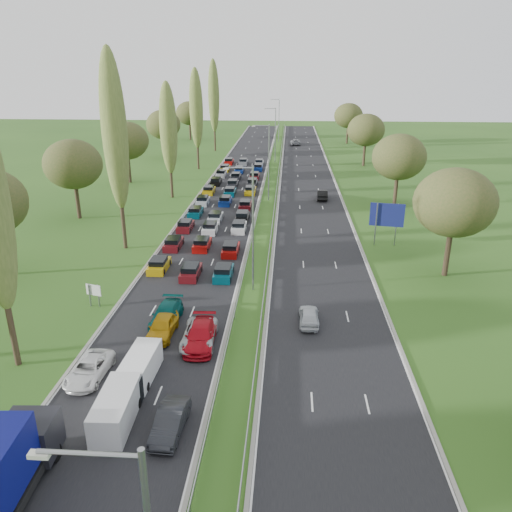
# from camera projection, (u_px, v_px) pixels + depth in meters

# --- Properties ---
(ground) EXTENTS (260.00, 260.00, 0.00)m
(ground) POSITION_uv_depth(u_px,v_px,m) (269.00, 197.00, 82.66)
(ground) COLOR #284F18
(ground) RESTS_ON ground
(near_carriageway) EXTENTS (10.50, 215.00, 0.04)m
(near_carriageway) POSITION_uv_depth(u_px,v_px,m) (230.00, 193.00, 85.41)
(near_carriageway) COLOR black
(near_carriageway) RESTS_ON ground
(far_carriageway) EXTENTS (10.50, 215.00, 0.04)m
(far_carriageway) POSITION_uv_depth(u_px,v_px,m) (309.00, 194.00, 84.58)
(far_carriageway) COLOR black
(far_carriageway) RESTS_ON ground
(central_reservation) EXTENTS (2.36, 215.00, 0.32)m
(central_reservation) POSITION_uv_depth(u_px,v_px,m) (270.00, 191.00, 84.80)
(central_reservation) COLOR gray
(central_reservation) RESTS_ON ground
(lamp_columns) EXTENTS (0.18, 140.18, 12.00)m
(lamp_columns) POSITION_uv_depth(u_px,v_px,m) (269.00, 163.00, 78.68)
(lamp_columns) COLOR gray
(lamp_columns) RESTS_ON ground
(poplar_row) EXTENTS (2.80, 127.80, 22.44)m
(poplar_row) POSITION_uv_depth(u_px,v_px,m) (150.00, 128.00, 68.23)
(poplar_row) COLOR #2D2116
(poplar_row) RESTS_ON ground
(woodland_left) EXTENTS (8.00, 166.00, 11.10)m
(woodland_left) POSITION_uv_depth(u_px,v_px,m) (62.00, 169.00, 65.36)
(woodland_left) COLOR #2D2116
(woodland_left) RESTS_ON ground
(woodland_right) EXTENTS (8.00, 153.00, 11.10)m
(woodland_right) POSITION_uv_depth(u_px,v_px,m) (412.00, 168.00, 66.30)
(woodland_right) COLOR #2D2116
(woodland_right) RESTS_ON ground
(traffic_queue_fill) EXTENTS (8.92, 68.40, 0.80)m
(traffic_queue_fill) POSITION_uv_depth(u_px,v_px,m) (227.00, 197.00, 80.97)
(traffic_queue_fill) COLOR #BF990C
(traffic_queue_fill) RESTS_ON ground
(near_car_2) EXTENTS (2.41, 4.85, 1.32)m
(near_car_2) POSITION_uv_depth(u_px,v_px,m) (89.00, 369.00, 34.20)
(near_car_2) COLOR silver
(near_car_2) RESTS_ON near_carriageway
(near_car_7) EXTENTS (2.20, 5.22, 1.50)m
(near_car_7) POSITION_uv_depth(u_px,v_px,m) (166.00, 315.00, 41.58)
(near_car_7) COLOR #044A47
(near_car_7) RESTS_ON near_carriageway
(near_car_8) EXTENTS (2.00, 4.72, 1.59)m
(near_car_8) POSITION_uv_depth(u_px,v_px,m) (162.00, 326.00, 39.61)
(near_car_8) COLOR #C08A0C
(near_car_8) RESTS_ON near_carriageway
(near_car_9) EXTENTS (1.72, 4.44, 1.44)m
(near_car_9) POSITION_uv_depth(u_px,v_px,m) (170.00, 421.00, 29.06)
(near_car_9) COLOR black
(near_car_9) RESTS_ON near_carriageway
(near_car_10) EXTENTS (2.63, 5.44, 1.49)m
(near_car_10) POSITION_uv_depth(u_px,v_px,m) (199.00, 335.00, 38.45)
(near_car_10) COLOR #ACB2B6
(near_car_10) RESTS_ON near_carriageway
(near_car_11) EXTENTS (2.39, 5.50, 1.57)m
(near_car_11) POSITION_uv_depth(u_px,v_px,m) (201.00, 336.00, 38.26)
(near_car_11) COLOR #B30B17
(near_car_11) RESTS_ON near_carriageway
(far_car_0) EXTENTS (1.64, 4.06, 1.38)m
(far_car_0) POSITION_uv_depth(u_px,v_px,m) (309.00, 316.00, 41.54)
(far_car_0) COLOR silver
(far_car_0) RESTS_ON far_carriageway
(far_car_1) EXTENTS (1.79, 4.74, 1.54)m
(far_car_1) POSITION_uv_depth(u_px,v_px,m) (322.00, 194.00, 81.19)
(far_car_1) COLOR black
(far_car_1) RESTS_ON far_carriageway
(far_car_2) EXTENTS (2.69, 5.76, 1.60)m
(far_car_2) POSITION_uv_depth(u_px,v_px,m) (295.00, 142.00, 139.22)
(far_car_2) COLOR slate
(far_car_2) RESTS_ON far_carriageway
(white_van_front) EXTENTS (1.95, 4.98, 2.00)m
(white_van_front) POSITION_uv_depth(u_px,v_px,m) (117.00, 407.00, 29.86)
(white_van_front) COLOR silver
(white_van_front) RESTS_ON near_carriageway
(white_van_rear) EXTENTS (1.80, 4.59, 1.85)m
(white_van_rear) POSITION_uv_depth(u_px,v_px,m) (142.00, 364.00, 34.31)
(white_van_rear) COLOR white
(white_van_rear) RESTS_ON near_carriageway
(info_sign) EXTENTS (1.47, 0.51, 2.10)m
(info_sign) POSITION_uv_depth(u_px,v_px,m) (94.00, 292.00, 44.32)
(info_sign) COLOR gray
(info_sign) RESTS_ON ground
(direction_sign) EXTENTS (3.96, 0.76, 5.20)m
(direction_sign) POSITION_uv_depth(u_px,v_px,m) (387.00, 217.00, 59.01)
(direction_sign) COLOR gray
(direction_sign) RESTS_ON ground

